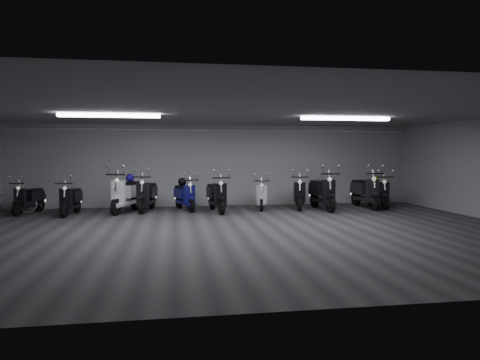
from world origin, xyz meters
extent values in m
cube|color=#343436|center=(0.00, 0.00, -0.01)|extent=(14.00, 10.00, 0.01)
cube|color=gray|center=(0.00, 0.00, 2.80)|extent=(14.00, 10.00, 0.01)
cube|color=#A2A2A5|center=(0.00, 5.00, 1.40)|extent=(14.00, 0.01, 2.80)
cube|color=#A2A2A5|center=(0.00, -5.00, 1.40)|extent=(14.00, 0.01, 2.80)
cube|color=white|center=(-3.00, 1.00, 2.74)|extent=(2.40, 0.18, 0.08)
cube|color=white|center=(3.00, 1.00, 2.74)|extent=(2.40, 0.18, 0.08)
cylinder|color=white|center=(0.00, 4.92, 2.62)|extent=(13.60, 0.05, 0.05)
imported|color=white|center=(-6.50, 4.01, 0.56)|extent=(1.73, 0.62, 1.12)
sphere|color=black|center=(-1.23, 4.11, 0.90)|extent=(0.27, 0.27, 0.27)
sphere|color=#1F0D93|center=(-2.85, 3.93, 1.06)|extent=(0.26, 0.26, 0.26)
sphere|color=#BA920A|center=(5.30, 3.85, 0.94)|extent=(0.24, 0.24, 0.24)
camera|label=1|loc=(-1.46, -9.65, 1.83)|focal=31.65mm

